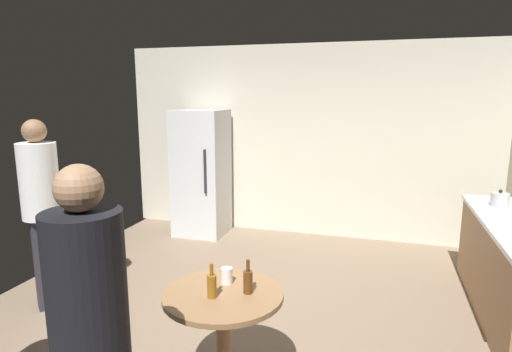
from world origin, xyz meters
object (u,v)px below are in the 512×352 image
refrigerator (201,173)px  kettle (500,200)px  beer_bottle_amber (212,285)px  beer_bottle_brown (248,281)px  person_in_black_shirt (90,324)px  foreground_table (223,307)px  plastic_cup_white (227,276)px  person_in_white_shirt (41,200)px

refrigerator → kettle: refrigerator is taller
beer_bottle_amber → beer_bottle_brown: 0.24m
beer_bottle_brown → person_in_black_shirt: 1.13m
foreground_table → plastic_cup_white: size_ratio=7.27×
person_in_black_shirt → plastic_cup_white: bearing=-9.7°
beer_bottle_amber → beer_bottle_brown: size_ratio=1.00×
beer_bottle_amber → plastic_cup_white: (0.02, 0.22, -0.03)m
refrigerator → person_in_black_shirt: (1.28, -4.11, 0.12)m
refrigerator → plastic_cup_white: size_ratio=16.36×
person_in_black_shirt → person_in_white_shirt: (-1.79, 1.64, 0.04)m
kettle → person_in_white_shirt: person_in_white_shirt is taller
beer_bottle_amber → beer_bottle_brown: (0.20, 0.12, 0.00)m
kettle → beer_bottle_brown: bearing=-131.5°
kettle → foreground_table: (-2.13, -2.26, -0.34)m
refrigerator → foreground_table: bearing=-63.9°
foreground_table → beer_bottle_amber: beer_bottle_amber is taller
person_in_black_shirt → person_in_white_shirt: 2.43m
person_in_white_shirt → kettle: bearing=62.0°
kettle → beer_bottle_brown: 2.97m
kettle → person_in_black_shirt: bearing=-126.0°
plastic_cup_white → person_in_black_shirt: size_ratio=0.06×
foreground_table → plastic_cup_white: plastic_cup_white is taller
beer_bottle_brown → plastic_cup_white: 0.21m
beer_bottle_brown → person_in_white_shirt: (-2.20, 0.61, 0.24)m
foreground_table → beer_bottle_brown: 0.25m
kettle → plastic_cup_white: bearing=-135.3°
plastic_cup_white → person_in_black_shirt: (-0.22, -1.13, 0.23)m
foreground_table → beer_bottle_brown: bearing=14.2°
refrigerator → person_in_white_shirt: size_ratio=1.00×
foreground_table → beer_bottle_brown: size_ratio=3.48×
beer_bottle_amber → person_in_black_shirt: person_in_black_shirt is taller
foreground_table → person_in_white_shirt: person_in_white_shirt is taller
kettle → person_in_black_shirt: (-2.37, -3.26, 0.05)m
beer_bottle_amber → person_in_white_shirt: (-2.00, 0.73, 0.24)m
beer_bottle_brown → person_in_white_shirt: size_ratio=0.13×
foreground_table → person_in_black_shirt: person_in_black_shirt is taller
refrigerator → beer_bottle_amber: (1.48, -3.20, -0.08)m
kettle → beer_bottle_brown: (-1.96, -2.22, -0.15)m
refrigerator → beer_bottle_amber: refrigerator is taller
beer_bottle_brown → person_in_black_shirt: person_in_black_shirt is taller
foreground_table → kettle: bearing=46.8°
foreground_table → person_in_black_shirt: bearing=-103.8°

